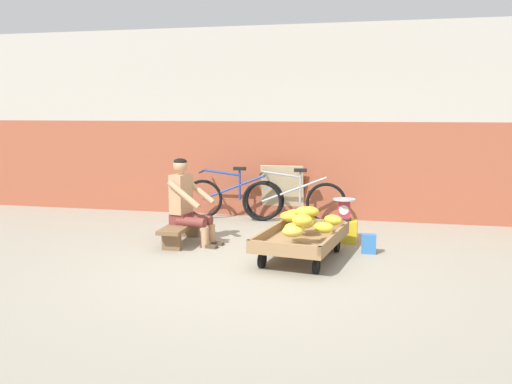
{
  "coord_description": "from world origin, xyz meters",
  "views": [
    {
      "loc": [
        1.45,
        -5.69,
        1.76
      ],
      "look_at": [
        -0.05,
        0.92,
        0.75
      ],
      "focal_mm": 38.44,
      "sensor_mm": 36.0,
      "label": 1
    }
  ],
  "objects_px": {
    "banana_cart": "(302,240)",
    "sign_board": "(282,192)",
    "bicycle_far_left": "(294,200)",
    "plastic_crate": "(344,231)",
    "low_bench": "(182,228)",
    "vendor_seated": "(187,202)",
    "weighing_scale": "(344,209)",
    "shopping_bag": "(369,244)",
    "bicycle_near_left": "(233,198)"
  },
  "relations": [
    {
      "from": "vendor_seated",
      "to": "banana_cart",
      "type": "bearing_deg",
      "value": -15.39
    },
    {
      "from": "weighing_scale",
      "to": "shopping_bag",
      "type": "bearing_deg",
      "value": -56.57
    },
    {
      "from": "low_bench",
      "to": "shopping_bag",
      "type": "bearing_deg",
      "value": 0.23
    },
    {
      "from": "plastic_crate",
      "to": "sign_board",
      "type": "relative_size",
      "value": 0.41
    },
    {
      "from": "shopping_bag",
      "to": "bicycle_near_left",
      "type": "bearing_deg",
      "value": 141.53
    },
    {
      "from": "plastic_crate",
      "to": "bicycle_far_left",
      "type": "xyz_separation_m",
      "value": [
        -0.87,
        1.2,
        0.2
      ]
    },
    {
      "from": "shopping_bag",
      "to": "low_bench",
      "type": "bearing_deg",
      "value": -179.77
    },
    {
      "from": "low_bench",
      "to": "plastic_crate",
      "type": "xyz_separation_m",
      "value": [
        2.11,
        0.53,
        -0.05
      ]
    },
    {
      "from": "bicycle_near_left",
      "to": "sign_board",
      "type": "height_order",
      "value": "sign_board"
    },
    {
      "from": "low_bench",
      "to": "vendor_seated",
      "type": "height_order",
      "value": "vendor_seated"
    },
    {
      "from": "low_bench",
      "to": "bicycle_far_left",
      "type": "relative_size",
      "value": 0.67
    },
    {
      "from": "banana_cart",
      "to": "sign_board",
      "type": "relative_size",
      "value": 1.76
    },
    {
      "from": "banana_cart",
      "to": "vendor_seated",
      "type": "height_order",
      "value": "vendor_seated"
    },
    {
      "from": "vendor_seated",
      "to": "shopping_bag",
      "type": "height_order",
      "value": "vendor_seated"
    },
    {
      "from": "bicycle_near_left",
      "to": "weighing_scale",
      "type": "bearing_deg",
      "value": -33.47
    },
    {
      "from": "banana_cart",
      "to": "low_bench",
      "type": "relative_size",
      "value": 1.4
    },
    {
      "from": "vendor_seated",
      "to": "shopping_bag",
      "type": "distance_m",
      "value": 2.41
    },
    {
      "from": "vendor_seated",
      "to": "bicycle_far_left",
      "type": "bearing_deg",
      "value": 56.55
    },
    {
      "from": "plastic_crate",
      "to": "low_bench",
      "type": "bearing_deg",
      "value": -165.79
    },
    {
      "from": "vendor_seated",
      "to": "sign_board",
      "type": "bearing_deg",
      "value": 65.87
    },
    {
      "from": "plastic_crate",
      "to": "sign_board",
      "type": "distance_m",
      "value": 1.89
    },
    {
      "from": "banana_cart",
      "to": "bicycle_far_left",
      "type": "xyz_separation_m",
      "value": [
        -0.44,
        2.19,
        0.11
      ]
    },
    {
      "from": "weighing_scale",
      "to": "low_bench",
      "type": "bearing_deg",
      "value": -165.81
    },
    {
      "from": "banana_cart",
      "to": "bicycle_far_left",
      "type": "distance_m",
      "value": 2.23
    },
    {
      "from": "bicycle_far_left",
      "to": "shopping_bag",
      "type": "xyz_separation_m",
      "value": [
        1.22,
        -1.72,
        -0.23
      ]
    },
    {
      "from": "vendor_seated",
      "to": "shopping_bag",
      "type": "bearing_deg",
      "value": 0.62
    },
    {
      "from": "banana_cart",
      "to": "sign_board",
      "type": "height_order",
      "value": "sign_board"
    },
    {
      "from": "bicycle_far_left",
      "to": "plastic_crate",
      "type": "bearing_deg",
      "value": -54.0
    },
    {
      "from": "bicycle_near_left",
      "to": "low_bench",
      "type": "bearing_deg",
      "value": -97.82
    },
    {
      "from": "plastic_crate",
      "to": "shopping_bag",
      "type": "relative_size",
      "value": 1.5
    },
    {
      "from": "bicycle_far_left",
      "to": "shopping_bag",
      "type": "distance_m",
      "value": 2.12
    },
    {
      "from": "low_bench",
      "to": "shopping_bag",
      "type": "relative_size",
      "value": 4.6
    },
    {
      "from": "vendor_seated",
      "to": "weighing_scale",
      "type": "height_order",
      "value": "vendor_seated"
    },
    {
      "from": "banana_cart",
      "to": "plastic_crate",
      "type": "xyz_separation_m",
      "value": [
        0.43,
        0.99,
        -0.09
      ]
    },
    {
      "from": "banana_cart",
      "to": "plastic_crate",
      "type": "bearing_deg",
      "value": 66.49
    },
    {
      "from": "bicycle_far_left",
      "to": "shopping_bag",
      "type": "relative_size",
      "value": 6.91
    },
    {
      "from": "weighing_scale",
      "to": "bicycle_near_left",
      "type": "bearing_deg",
      "value": 146.53
    },
    {
      "from": "low_bench",
      "to": "weighing_scale",
      "type": "xyz_separation_m",
      "value": [
        2.11,
        0.53,
        0.25
      ]
    },
    {
      "from": "weighing_scale",
      "to": "shopping_bag",
      "type": "xyz_separation_m",
      "value": [
        0.35,
        -0.52,
        -0.33
      ]
    },
    {
      "from": "weighing_scale",
      "to": "bicycle_near_left",
      "type": "xyz_separation_m",
      "value": [
        -1.87,
        1.24,
        -0.1
      ]
    },
    {
      "from": "weighing_scale",
      "to": "banana_cart",
      "type": "bearing_deg",
      "value": -113.53
    },
    {
      "from": "low_bench",
      "to": "bicycle_near_left",
      "type": "xyz_separation_m",
      "value": [
        0.24,
        1.77,
        0.15
      ]
    },
    {
      "from": "plastic_crate",
      "to": "weighing_scale",
      "type": "height_order",
      "value": "weighing_scale"
    },
    {
      "from": "banana_cart",
      "to": "low_bench",
      "type": "bearing_deg",
      "value": 164.87
    },
    {
      "from": "low_bench",
      "to": "bicycle_near_left",
      "type": "height_order",
      "value": "bicycle_near_left"
    },
    {
      "from": "shopping_bag",
      "to": "vendor_seated",
      "type": "bearing_deg",
      "value": -179.38
    },
    {
      "from": "banana_cart",
      "to": "weighing_scale",
      "type": "relative_size",
      "value": 5.16
    },
    {
      "from": "low_bench",
      "to": "vendor_seated",
      "type": "bearing_deg",
      "value": -10.12
    },
    {
      "from": "banana_cart",
      "to": "sign_board",
      "type": "xyz_separation_m",
      "value": [
        -0.67,
        2.5,
        0.2
      ]
    },
    {
      "from": "banana_cart",
      "to": "plastic_crate",
      "type": "relative_size",
      "value": 4.3
    }
  ]
}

